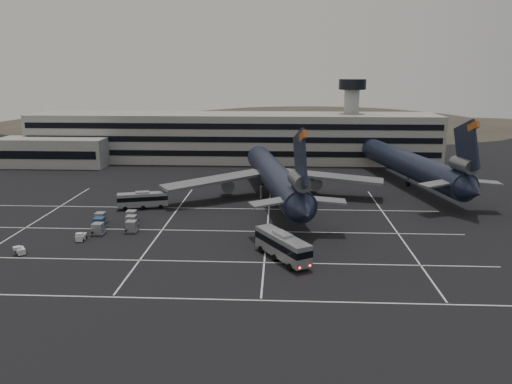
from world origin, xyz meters
The scene contains 11 objects.
ground centered at (0.00, 0.00, 0.00)m, with size 260.00×260.00×0.00m, color black.
lane_markings centered at (0.95, 0.72, 0.01)m, with size 90.00×55.62×0.01m.
terminal centered at (-2.95, 71.14, 6.93)m, with size 125.00×26.00×24.00m.
hills centered at (17.99, 170.00, -12.07)m, with size 352.00×180.00×44.00m.
trijet_main centered at (13.15, 23.84, 5.25)m, with size 46.65×57.45×18.08m.
trijet_far centered at (44.41, 38.55, 5.43)m, with size 20.27×57.41×18.08m.
bus_near centered at (14.57, -8.64, 2.22)m, with size 8.31×11.15×4.05m.
bus_far centered at (-12.90, 17.33, 1.88)m, with size 10.00×4.70×3.44m.
tug_a centered at (-17.74, -2.05, 0.62)m, with size 1.44×2.25×1.39m.
tug_b centered at (-24.37, -8.44, 0.57)m, with size 2.18×2.31×1.29m.
uld_cluster centered at (-14.33, 4.83, 0.97)m, with size 9.61×10.56×1.99m.
Camera 1 is at (14.11, -76.53, 26.78)m, focal length 35.00 mm.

